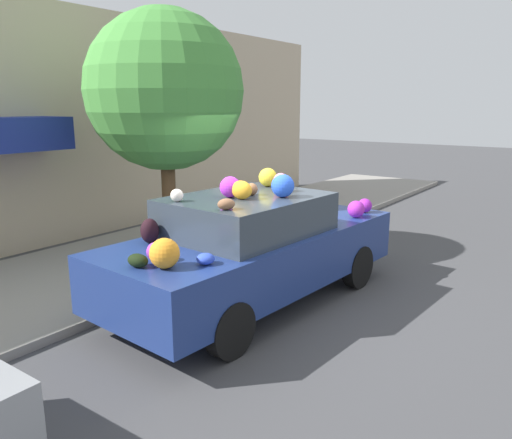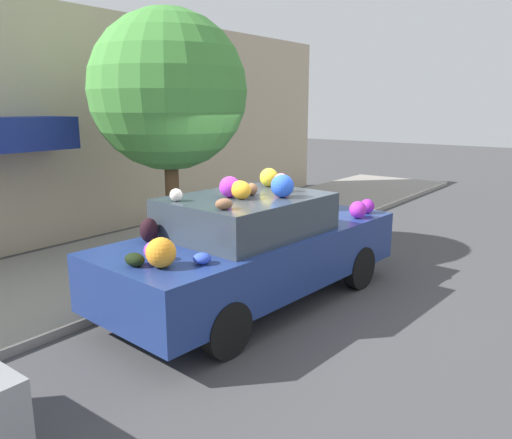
% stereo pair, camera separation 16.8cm
% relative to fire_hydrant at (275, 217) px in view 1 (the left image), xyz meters
% --- Properties ---
extents(ground_plane, '(60.00, 60.00, 0.00)m').
position_rel_fire_hydrant_xyz_m(ground_plane, '(-2.86, -1.60, -0.46)').
color(ground_plane, '#424244').
extents(sidewalk_curb, '(24.00, 3.20, 0.11)m').
position_rel_fire_hydrant_xyz_m(sidewalk_curb, '(-2.86, 1.10, -0.40)').
color(sidewalk_curb, gray).
rests_on(sidewalk_curb, ground).
extents(building_facade, '(18.00, 1.20, 4.50)m').
position_rel_fire_hydrant_xyz_m(building_facade, '(-2.93, 3.32, 1.79)').
color(building_facade, '#C6B293').
rests_on(building_facade, ground).
extents(street_tree, '(2.63, 2.63, 4.08)m').
position_rel_fire_hydrant_xyz_m(street_tree, '(-2.11, 0.80, 2.41)').
color(street_tree, brown).
rests_on(street_tree, sidewalk_curb).
extents(fire_hydrant, '(0.20, 0.20, 0.70)m').
position_rel_fire_hydrant_xyz_m(fire_hydrant, '(0.00, 0.00, 0.00)').
color(fire_hydrant, red).
rests_on(fire_hydrant, sidewalk_curb).
extents(art_car, '(4.57, 2.03, 1.79)m').
position_rel_fire_hydrant_xyz_m(art_car, '(-2.90, -1.62, 0.33)').
color(art_car, navy).
rests_on(art_car, ground).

